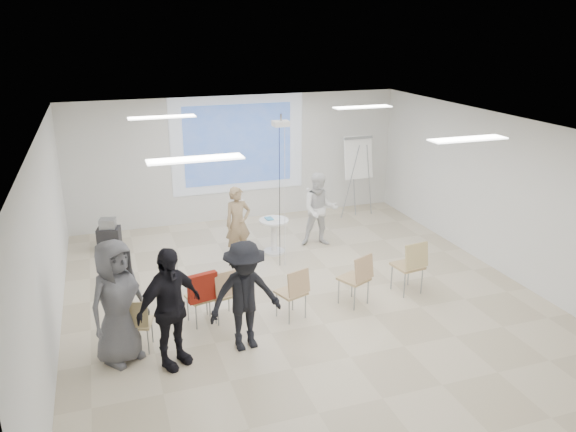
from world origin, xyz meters
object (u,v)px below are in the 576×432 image
object	(u,v)px
chair_right_far	(411,263)
chair_far_left	(136,321)
chair_right_inner	(358,276)
chair_center	(294,290)
audience_outer	(116,295)
av_cart	(109,235)
flipchart_easel	(358,158)
laptop	(223,291)
pedestal_table	(274,234)
player_left	(238,219)
audience_mid	(245,289)
chair_left_mid	(203,295)
audience_left	(169,300)
chair_left_inner	(225,290)
player_right	(320,206)

from	to	relation	value
chair_right_far	chair_far_left	bearing A→B (deg)	177.25
chair_right_inner	chair_center	bearing A→B (deg)	160.05
audience_outer	av_cart	xyz separation A→B (m)	(-0.02, 4.38, -0.71)
flipchart_easel	av_cart	xyz separation A→B (m)	(-5.91, -0.30, -1.16)
laptop	audience_outer	xyz separation A→B (m)	(-1.63, -0.71, 0.54)
pedestal_table	player_left	size ratio (longest dim) A/B	0.44
audience_mid	audience_outer	xyz separation A→B (m)	(-1.76, 0.26, 0.07)
chair_center	player_left	bearing A→B (deg)	75.74
chair_right_far	av_cart	world-z (taller)	chair_right_far
flipchart_easel	audience_outer	bearing A→B (deg)	-143.70
audience_outer	av_cart	world-z (taller)	audience_outer
chair_left_mid	chair_right_far	distance (m)	3.67
av_cart	audience_left	bearing A→B (deg)	-69.30
audience_mid	chair_left_inner	bearing A→B (deg)	91.47
audience_left	audience_outer	xyz separation A→B (m)	(-0.67, 0.36, 0.01)
chair_left_mid	laptop	bearing A→B (deg)	2.61
player_right	audience_left	world-z (taller)	audience_left
flipchart_easel	chair_left_inner	bearing A→B (deg)	-138.37
chair_far_left	chair_center	xyz separation A→B (m)	(2.47, 0.17, 0.02)
chair_center	chair_right_far	distance (m)	2.26
pedestal_table	av_cart	distance (m)	3.52
player_left	laptop	distance (m)	2.51
chair_far_left	chair_right_inner	bearing A→B (deg)	19.95
player_left	flipchart_easel	world-z (taller)	flipchart_easel
chair_right_inner	chair_left_inner	bearing A→B (deg)	149.88
pedestal_table	chair_left_inner	distance (m)	2.93
chair_right_inner	chair_right_far	world-z (taller)	chair_right_far
chair_right_inner	audience_left	world-z (taller)	audience_left
chair_left_inner	audience_mid	world-z (taller)	audience_mid
chair_far_left	chair_right_inner	distance (m)	3.66
chair_center	flipchart_easel	distance (m)	5.50
chair_right_far	audience_mid	distance (m)	3.31
laptop	audience_left	xyz separation A→B (m)	(-0.96, -1.07, 0.53)
chair_far_left	chair_right_inner	xyz separation A→B (m)	(3.65, 0.27, 0.05)
laptop	audience_mid	distance (m)	1.08
pedestal_table	laptop	size ratio (longest dim) A/B	2.29
chair_left_inner	av_cart	size ratio (longest dim) A/B	1.32
chair_far_left	chair_center	bearing A→B (deg)	19.67
chair_center	chair_right_inner	size ratio (longest dim) A/B	0.95
laptop	audience_outer	bearing A→B (deg)	11.59
pedestal_table	player_left	bearing A→B (deg)	-177.60
chair_left_mid	av_cart	xyz separation A→B (m)	(-1.31, 3.78, -0.21)
chair_right_inner	audience_left	xyz separation A→B (m)	(-3.21, -0.76, 0.46)
chair_left_inner	flipchart_easel	world-z (taller)	flipchart_easel
player_left	player_right	world-z (taller)	player_right
laptop	audience_mid	size ratio (longest dim) A/B	0.17
chair_left_mid	audience_outer	distance (m)	1.51
chair_center	audience_left	size ratio (longest dim) A/B	0.44
pedestal_table	chair_far_left	distance (m)	4.21
audience_left	chair_right_inner	bearing A→B (deg)	-16.64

